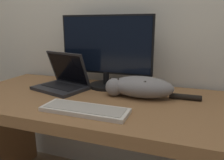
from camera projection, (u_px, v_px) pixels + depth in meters
wall_back at (117, 7)px, 1.55m from camera, size 6.40×0.06×2.60m
desk at (93, 122)px, 1.31m from camera, size 1.59×0.76×0.77m
monitor at (106, 51)px, 1.43m from camera, size 0.62×0.23×0.47m
laptop at (63, 82)px, 1.43m from camera, size 0.37×0.31×0.24m
external_keyboard at (85, 110)px, 1.05m from camera, size 0.43×0.15×0.02m
cat at (140, 86)px, 1.26m from camera, size 0.54×0.19×0.12m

